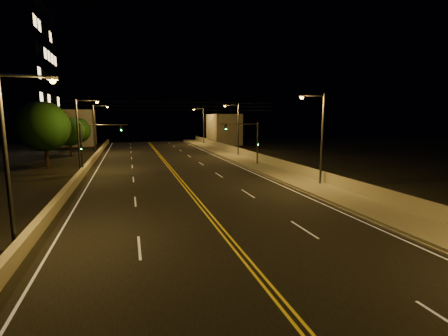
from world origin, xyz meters
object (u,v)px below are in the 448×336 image
object	(u,v)px
streetlight_1	(319,134)
tree_1	(45,129)
streetlight_6	(96,126)
tree_2	(70,132)
streetlight_2	(236,126)
traffic_signal_left	(91,142)
streetlight_5	(81,130)
streetlight_4	(12,149)
tree_3	(78,130)
traffic_signal_right	(250,138)
streetlight_3	(202,123)
tree_0	(44,127)

from	to	relation	value
streetlight_1	tree_1	distance (m)	36.76
streetlight_6	tree_2	bearing A→B (deg)	-166.61
streetlight_2	traffic_signal_left	bearing A→B (deg)	-153.79
streetlight_5	traffic_signal_left	xyz separation A→B (m)	(1.15, -1.07, -1.23)
streetlight_1	tree_1	size ratio (longest dim) A/B	1.11
streetlight_5	traffic_signal_left	distance (m)	2.00
streetlight_2	streetlight_6	xyz separation A→B (m)	(-21.39, 9.96, 0.00)
streetlight_5	tree_1	bearing A→B (deg)	119.42
streetlight_4	tree_3	bearing A→B (deg)	94.48
streetlight_4	traffic_signal_right	bearing A→B (deg)	47.40
streetlight_3	tree_0	world-z (taller)	streetlight_3
streetlight_2	streetlight_4	bearing A→B (deg)	-124.15
traffic_signal_right	tree_0	bearing A→B (deg)	167.43
streetlight_3	traffic_signal_left	world-z (taller)	streetlight_3
traffic_signal_left	tree_3	distance (m)	25.96
streetlight_1	tree_1	xyz separation A→B (m)	(-27.26, 24.66, -0.15)
tree_1	tree_2	bearing A→B (deg)	76.02
traffic_signal_left	streetlight_2	bearing A→B (deg)	26.21
streetlight_1	streetlight_2	world-z (taller)	same
streetlight_3	tree_1	xyz separation A→B (m)	(-27.26, -22.98, -0.15)
streetlight_1	streetlight_2	bearing A→B (deg)	90.00
tree_2	streetlight_6	bearing A→B (deg)	13.39
streetlight_4	streetlight_5	distance (m)	22.65
streetlight_2	traffic_signal_left	distance (m)	22.59
streetlight_4	tree_2	size ratio (longest dim) A/B	1.33
streetlight_6	tree_1	world-z (taller)	streetlight_6
streetlight_3	tree_0	xyz separation A→B (m)	(-26.02, -28.99, 0.30)
streetlight_1	tree_2	size ratio (longest dim) A/B	1.33
tree_1	streetlight_5	bearing A→B (deg)	-60.58
traffic_signal_right	tree_1	xyz separation A→B (m)	(-25.71, 11.47, 1.08)
streetlight_3	streetlight_1	bearing A→B (deg)	-90.00
streetlight_6	tree_2	distance (m)	4.21
traffic_signal_right	traffic_signal_left	world-z (taller)	same
streetlight_5	tree_1	xyz separation A→B (m)	(-5.86, 10.40, -0.15)
streetlight_3	streetlight_5	xyz separation A→B (m)	(-21.39, -33.38, 0.00)
streetlight_2	streetlight_6	size ratio (longest dim) A/B	1.00
tree_0	tree_2	distance (m)	13.59
tree_0	tree_1	xyz separation A→B (m)	(-1.24, 6.02, -0.45)
streetlight_3	streetlight_6	world-z (taller)	same
streetlight_4	tree_0	xyz separation A→B (m)	(-4.62, 27.03, 0.30)
streetlight_2	streetlight_4	size ratio (longest dim) A/B	1.00
streetlight_2	tree_3	world-z (taller)	streetlight_2
traffic_signal_right	tree_2	size ratio (longest dim) A/B	0.90
streetlight_6	tree_3	distance (m)	6.75
tree_0	tree_2	bearing A→B (deg)	87.34
tree_0	traffic_signal_right	bearing A→B (deg)	-12.57
traffic_signal_left	tree_0	distance (m)	8.09
streetlight_2	tree_3	xyz separation A→B (m)	(-25.08, 15.54, -0.94)
tree_1	tree_3	distance (m)	14.22
streetlight_2	tree_3	distance (m)	29.52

